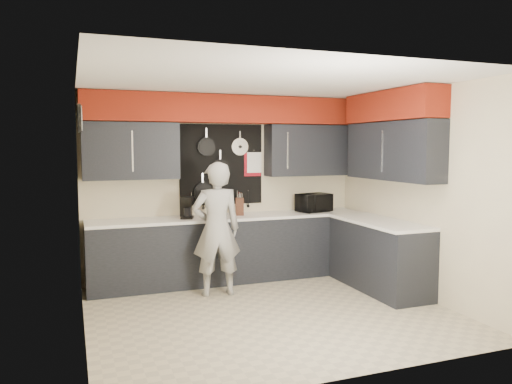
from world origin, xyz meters
name	(u,v)px	position (x,y,z in m)	size (l,w,h in m)	color
ground	(269,312)	(0.00, 0.00, 0.00)	(4.00, 4.00, 0.00)	tan
back_wall_assembly	(228,138)	(0.01, 1.60, 2.01)	(4.00, 0.36, 2.60)	beige
right_wall_assembly	(396,142)	(1.85, 0.26, 1.94)	(0.36, 3.50, 2.60)	beige
left_wall_assembly	(81,203)	(-1.99, 0.02, 1.33)	(0.05, 3.50, 2.60)	beige
base_cabinets	(272,250)	(0.49, 1.13, 0.46)	(3.95, 2.20, 0.92)	black
microwave	(314,203)	(1.28, 1.43, 1.05)	(0.48, 0.33, 0.27)	black
knife_block	(240,207)	(0.12, 1.44, 1.04)	(0.11, 0.11, 0.25)	#3E1B13
utensil_crock	(240,209)	(0.16, 1.53, 0.99)	(0.11, 0.11, 0.14)	white
coffee_maker	(187,207)	(-0.63, 1.41, 1.07)	(0.21, 0.24, 0.29)	black
person	(216,229)	(-0.38, 0.84, 0.85)	(0.62, 0.41, 1.69)	#9A9A98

